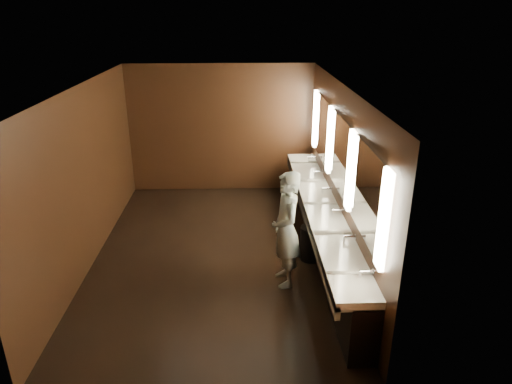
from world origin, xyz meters
TOP-DOWN VIEW (x-y plane):
  - floor at (0.00, 0.00)m, footprint 6.00×6.00m
  - ceiling at (0.00, 0.00)m, footprint 4.00×6.00m
  - wall_back at (0.00, 3.00)m, footprint 4.00×0.02m
  - wall_front at (0.00, -3.00)m, footprint 4.00×0.02m
  - wall_left at (-2.00, 0.00)m, footprint 0.02×6.00m
  - wall_right at (2.00, 0.00)m, footprint 0.02×6.00m
  - sink_counter at (1.79, 0.00)m, footprint 0.55×5.40m
  - mirror_band at (1.98, -0.00)m, footprint 0.06×5.03m
  - person at (1.08, -0.87)m, footprint 0.51×0.70m
  - trash_bin at (1.58, -0.20)m, footprint 0.47×0.47m

SIDE VIEW (x-z plane):
  - floor at x=0.00m, z-range 0.00..0.00m
  - trash_bin at x=1.58m, z-range 0.00..0.58m
  - sink_counter at x=1.79m, z-range -0.01..1.00m
  - person at x=1.08m, z-range 0.00..1.77m
  - wall_back at x=0.00m, z-range 0.00..2.80m
  - wall_front at x=0.00m, z-range 0.00..2.80m
  - wall_left at x=-2.00m, z-range 0.00..2.80m
  - wall_right at x=2.00m, z-range 0.00..2.80m
  - mirror_band at x=1.98m, z-range 1.17..2.32m
  - ceiling at x=0.00m, z-range 2.79..2.81m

